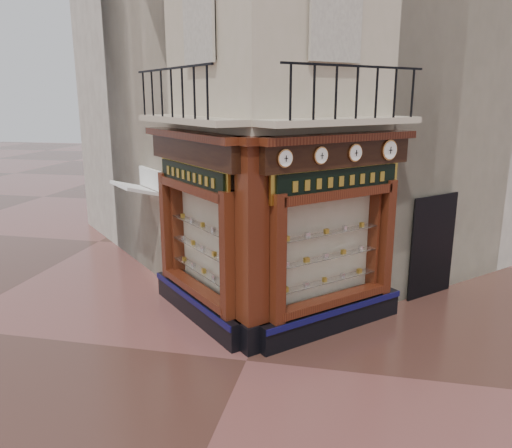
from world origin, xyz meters
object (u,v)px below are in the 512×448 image
(clock_d, at_px, (389,150))
(clock_b, at_px, (321,156))
(clock_a, at_px, (285,158))
(signboard_left, at_px, (192,176))
(signboard_right, at_px, (339,181))
(clock_c, at_px, (355,153))
(corner_pilaster, at_px, (252,250))
(awning, at_px, (139,279))

(clock_d, bearing_deg, clock_b, -180.00)
(clock_a, xyz_separation_m, clock_d, (1.80, 1.80, 0.00))
(signboard_left, distance_m, signboard_right, 2.92)
(clock_b, xyz_separation_m, clock_d, (1.24, 1.24, 0.00))
(signboard_right, bearing_deg, clock_c, -22.03)
(clock_b, distance_m, signboard_right, 0.77)
(signboard_left, bearing_deg, corner_pilaster, -169.75)
(awning, bearing_deg, clock_b, -161.85)
(clock_a, relative_size, signboard_left, 0.15)
(clock_d, distance_m, signboard_right, 1.31)
(corner_pilaster, distance_m, clock_d, 3.42)
(clock_c, relative_size, signboard_right, 0.15)
(clock_c, xyz_separation_m, awning, (-5.42, 1.85, -3.62))
(clock_d, bearing_deg, signboard_right, 174.72)
(corner_pilaster, bearing_deg, clock_d, -8.25)
(clock_a, distance_m, clock_b, 0.79)
(corner_pilaster, bearing_deg, signboard_right, -10.25)
(clock_b, height_order, clock_c, clock_c)
(clock_d, bearing_deg, clock_a, -180.00)
(signboard_right, bearing_deg, awning, 114.08)
(corner_pilaster, bearing_deg, awning, 96.05)
(clock_c, distance_m, signboard_right, 0.60)
(signboard_left, xyz_separation_m, signboard_right, (2.92, 0.00, 0.00))
(awning, bearing_deg, clock_c, -153.88)
(awning, bearing_deg, signboard_right, -155.92)
(awning, distance_m, signboard_left, 4.30)
(clock_a, distance_m, clock_c, 1.63)
(clock_a, height_order, clock_c, clock_c)
(corner_pilaster, height_order, signboard_right, corner_pilaster)
(clock_a, xyz_separation_m, signboard_left, (-2.04, 1.04, -0.52))
(clock_a, bearing_deg, signboard_left, 108.09)
(clock_d, relative_size, awning, 0.30)
(clock_a, bearing_deg, clock_b, 0.00)
(clock_a, bearing_deg, corner_pilaster, 132.74)
(signboard_left, bearing_deg, clock_c, -132.94)
(clock_b, height_order, awning, clock_b)
(corner_pilaster, bearing_deg, signboard_left, 100.25)
(clock_d, xyz_separation_m, awning, (-6.08, 1.20, -3.62))
(corner_pilaster, relative_size, clock_c, 11.90)
(awning, height_order, signboard_right, signboard_right)
(awning, relative_size, signboard_right, 0.59)
(clock_b, height_order, signboard_left, clock_b)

